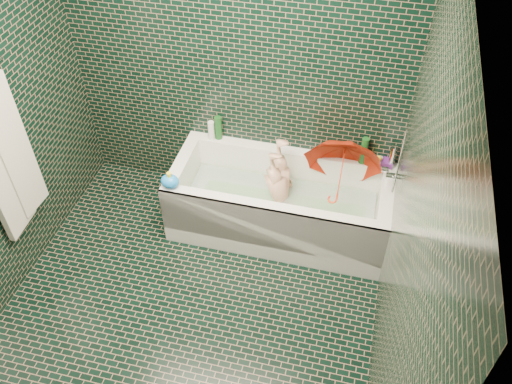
% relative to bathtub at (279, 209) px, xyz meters
% --- Properties ---
extents(floor, '(2.80, 2.80, 0.00)m').
position_rel_bathtub_xyz_m(floor, '(-0.45, -1.01, -0.21)').
color(floor, black).
rests_on(floor, ground).
extents(wall_back, '(2.80, 0.00, 2.80)m').
position_rel_bathtub_xyz_m(wall_back, '(-0.45, 0.39, 1.04)').
color(wall_back, black).
rests_on(wall_back, floor).
extents(wall_right, '(0.00, 2.80, 2.80)m').
position_rel_bathtub_xyz_m(wall_right, '(0.85, -1.01, 1.04)').
color(wall_right, black).
rests_on(wall_right, floor).
extents(bathtub, '(1.70, 0.75, 0.55)m').
position_rel_bathtub_xyz_m(bathtub, '(0.00, 0.00, 0.00)').
color(bathtub, white).
rests_on(bathtub, floor).
extents(bath_mat, '(1.35, 0.47, 0.01)m').
position_rel_bathtub_xyz_m(bath_mat, '(0.00, 0.02, -0.06)').
color(bath_mat, '#50CE29').
rests_on(bath_mat, bathtub).
extents(water, '(1.48, 0.53, 0.00)m').
position_rel_bathtub_xyz_m(water, '(0.00, 0.02, 0.09)').
color(water, silver).
rests_on(water, bathtub).
extents(towel, '(0.08, 0.44, 1.12)m').
position_rel_bathtub_xyz_m(towel, '(-1.69, -0.77, 0.82)').
color(towel, '#BAB5AC').
rests_on(towel, towel_rail).
extents(faucet, '(0.18, 0.19, 0.55)m').
position_rel_bathtub_xyz_m(faucet, '(0.81, 0.01, 0.56)').
color(faucet, silver).
rests_on(faucet, wall_right).
extents(child, '(0.99, 0.50, 0.30)m').
position_rel_bathtub_xyz_m(child, '(-0.01, 0.06, 0.10)').
color(child, '#D9A187').
rests_on(child, bathtub).
extents(umbrella, '(0.67, 0.76, 0.78)m').
position_rel_bathtub_xyz_m(umbrella, '(0.44, 0.11, 0.39)').
color(umbrella, red).
rests_on(umbrella, bathtub).
extents(soap_bottle_a, '(0.10, 0.11, 0.26)m').
position_rel_bathtub_xyz_m(soap_bottle_a, '(0.71, 0.32, 0.34)').
color(soap_bottle_a, white).
rests_on(soap_bottle_a, bathtub).
extents(soap_bottle_b, '(0.11, 0.11, 0.21)m').
position_rel_bathtub_xyz_m(soap_bottle_b, '(0.77, 0.31, 0.34)').
color(soap_bottle_b, '#5A217C').
rests_on(soap_bottle_b, bathtub).
extents(soap_bottle_c, '(0.16, 0.16, 0.16)m').
position_rel_bathtub_xyz_m(soap_bottle_c, '(0.64, 0.35, 0.34)').
color(soap_bottle_c, '#154C1A').
rests_on(soap_bottle_c, bathtub).
extents(bottle_right_tall, '(0.06, 0.06, 0.23)m').
position_rel_bathtub_xyz_m(bottle_right_tall, '(0.58, 0.33, 0.46)').
color(bottle_right_tall, '#154C1A').
rests_on(bottle_right_tall, bathtub).
extents(bottle_right_pump, '(0.07, 0.07, 0.19)m').
position_rel_bathtub_xyz_m(bottle_right_pump, '(0.80, 0.34, 0.44)').
color(bottle_right_pump, silver).
rests_on(bottle_right_pump, bathtub).
extents(bottle_left_tall, '(0.06, 0.06, 0.20)m').
position_rel_bathtub_xyz_m(bottle_left_tall, '(-0.60, 0.36, 0.44)').
color(bottle_left_tall, '#154C1A').
rests_on(bottle_left_tall, bathtub).
extents(bottle_left_short, '(0.06, 0.06, 0.17)m').
position_rel_bathtub_xyz_m(bottle_left_short, '(-0.65, 0.33, 0.42)').
color(bottle_left_short, white).
rests_on(bottle_left_short, bathtub).
extents(rubber_duck, '(0.11, 0.08, 0.09)m').
position_rel_bathtub_xyz_m(rubber_duck, '(0.67, 0.32, 0.38)').
color(rubber_duck, yellow).
rests_on(rubber_duck, bathtub).
extents(bath_toy, '(0.17, 0.16, 0.14)m').
position_rel_bathtub_xyz_m(bath_toy, '(-0.77, -0.29, 0.40)').
color(bath_toy, '#197CE7').
rests_on(bath_toy, bathtub).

